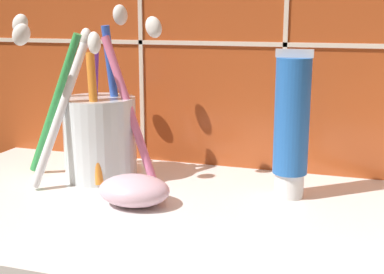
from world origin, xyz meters
The scene contains 4 objects.
sink_counter centered at (0.00, 0.00, 1.00)cm, with size 69.22×30.88×2.00cm, color white.
toothbrush_cup centered at (-17.07, 6.19, 7.38)cm, with size 17.74×12.05×18.95cm.
toothpaste_tube centered at (3.93, 6.31, 9.26)cm, with size 3.58×3.41×14.63cm.
soap_bar centered at (-9.79, -0.69, 3.44)cm, with size 6.97×5.59×2.88cm, color #DBB2C6.
Camera 1 is at (10.63, -45.02, 19.80)cm, focal length 50.00 mm.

